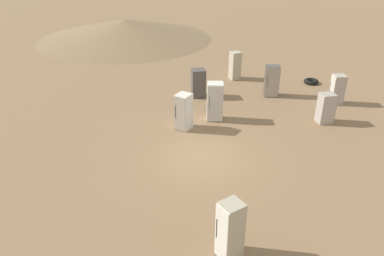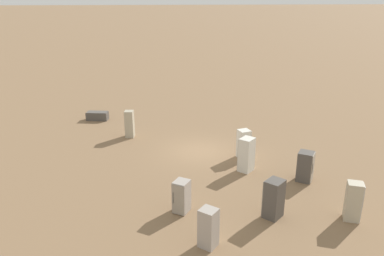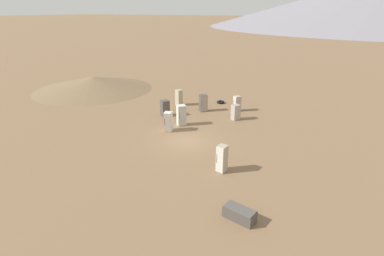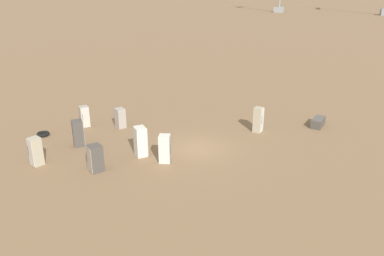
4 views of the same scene
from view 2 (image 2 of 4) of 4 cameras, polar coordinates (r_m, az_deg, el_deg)
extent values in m
plane|color=#846647|center=(23.62, 1.15, -3.57)|extent=(1000.00, 1000.00, 0.00)
cube|color=#A89E93|center=(17.02, -1.59, -10.36)|extent=(0.91, 0.93, 1.51)
cube|color=gray|center=(16.74, -2.18, -10.92)|extent=(0.52, 0.37, 1.44)
cylinder|color=#2D2D2D|center=(16.77, -2.90, -10.58)|extent=(0.02, 0.02, 0.53)
cube|color=silver|center=(20.89, 8.32, -4.05)|extent=(1.02, 1.01, 1.93)
cube|color=#BCB7AD|center=(21.04, 7.49, -3.83)|extent=(0.57, 0.55, 1.86)
cylinder|color=#2D2D2D|center=(21.24, 7.80, -3.34)|extent=(0.02, 0.02, 0.68)
cube|color=#B2A88E|center=(26.09, -9.50, 0.61)|extent=(0.69, 0.70, 1.87)
cube|color=silver|center=(26.39, -9.36, 0.83)|extent=(0.55, 0.15, 1.80)
cylinder|color=#2D2D2D|center=(26.34, -8.93, 1.04)|extent=(0.02, 0.02, 0.66)
cube|color=#4C4742|center=(30.49, -14.21, 1.78)|extent=(1.77, 1.10, 0.62)
cube|color=#56514C|center=(30.39, -14.26, 2.37)|extent=(1.70, 1.06, 0.04)
cube|color=#B2A88E|center=(17.77, 23.32, -10.23)|extent=(0.81, 0.80, 1.77)
cube|color=#BCB7AD|center=(17.83, 24.39, -10.29)|extent=(0.27, 0.54, 1.70)
cylinder|color=#2D2D2D|center=(17.61, 24.62, -10.38)|extent=(0.02, 0.02, 0.62)
cube|color=#4C4742|center=(16.93, 12.37, -10.51)|extent=(1.04, 1.02, 1.77)
cube|color=gray|center=(17.07, 11.32, -10.16)|extent=(0.60, 0.53, 1.70)
cylinder|color=#2D2D2D|center=(17.25, 11.71, -9.52)|extent=(0.02, 0.02, 0.62)
cube|color=#4C4742|center=(20.55, 16.84, -5.62)|extent=(1.05, 1.05, 1.61)
cube|color=gray|center=(20.50, 17.91, -5.80)|extent=(0.46, 0.62, 1.55)
cylinder|color=#2D2D2D|center=(20.22, 17.89, -5.90)|extent=(0.02, 0.02, 0.56)
cube|color=#A89E93|center=(14.85, 2.50, -14.98)|extent=(0.88, 0.88, 1.62)
cube|color=beige|center=(15.08, 3.16, -14.40)|extent=(0.48, 0.44, 1.56)
cylinder|color=#2D2D2D|center=(14.97, 3.98, -14.34)|extent=(0.02, 0.02, 0.57)
cube|color=silver|center=(22.61, 7.89, -2.43)|extent=(0.79, 0.79, 1.76)
cube|color=gray|center=(22.89, 7.45, -2.13)|extent=(0.62, 0.18, 1.69)
cylinder|color=#2D2D2D|center=(22.99, 7.92, -1.82)|extent=(0.02, 0.02, 0.61)
camera|label=1|loc=(31.65, -19.52, 16.62)|focal=35.00mm
camera|label=3|loc=(41.94, -18.63, 19.61)|focal=28.00mm
camera|label=4|loc=(37.94, 35.34, 17.67)|focal=35.00mm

